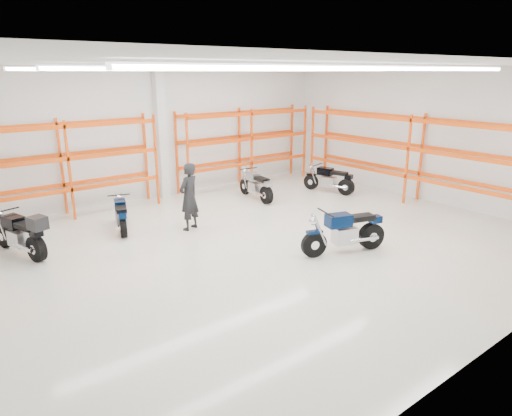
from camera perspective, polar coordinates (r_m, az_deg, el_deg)
ground at (r=12.13m, az=1.31°, el=-4.26°), size 14.00×14.00×0.00m
room_shell at (r=11.40m, az=1.34°, el=11.38°), size 14.02×12.02×4.51m
motorcycle_main at (r=11.51m, az=11.37°, el=-2.99°), size 2.22×1.01×1.12m
motorcycle_back_a at (r=12.41m, az=-27.17°, el=-2.99°), size 0.99×2.20×1.15m
motorcycle_back_b at (r=13.40m, az=-16.49°, el=-0.95°), size 0.84×1.83×0.92m
motorcycle_back_c at (r=16.01m, az=0.09°, el=2.75°), size 0.71×2.08×1.02m
motorcycle_back_d at (r=17.15m, az=9.33°, el=3.45°), size 0.83×2.02×1.01m
standing_man at (r=12.95m, az=-8.38°, el=1.40°), size 0.82×0.69×1.92m
structural_column at (r=16.39m, az=-11.78°, el=9.03°), size 0.32×0.32×4.50m
pallet_racking_back_left at (r=14.95m, az=-22.83°, el=5.56°), size 5.67×0.87×3.00m
pallet_racking_back_right at (r=17.92m, az=-1.34°, el=8.50°), size 5.67×0.87×3.00m
pallet_racking_side at (r=16.43m, az=19.29°, el=6.93°), size 0.87×9.07×3.00m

